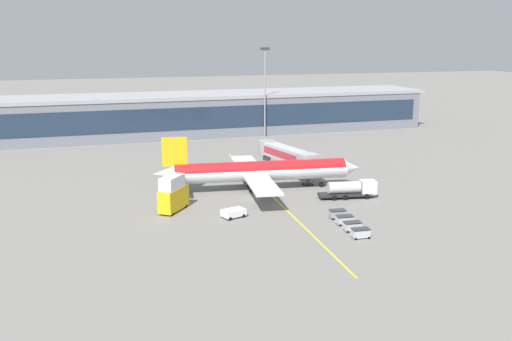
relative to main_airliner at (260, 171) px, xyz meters
name	(u,v)px	position (x,y,z in m)	size (l,w,h in m)	color
ground_plane	(253,199)	(-3.06, -5.49, -3.85)	(700.00, 700.00, 0.00)	slate
apron_lead_in_line	(270,194)	(1.00, -3.49, -3.85)	(0.30, 80.00, 0.01)	yellow
terminal_building	(178,114)	(-3.75, 70.34, 2.48)	(162.01, 22.42, 12.63)	slate
main_airliner	(260,171)	(0.00, 0.00, 0.00)	(41.30, 32.95, 11.05)	silver
jet_bridge	(285,154)	(8.85, 9.49, 1.01)	(7.18, 20.56, 6.56)	#B2B7BC
fuel_tanker	(351,189)	(14.57, -10.64, -2.11)	(11.06, 4.21, 3.25)	#232326
pushback_tug	(234,212)	(-9.49, -15.23, -3.00)	(4.32, 3.35, 1.40)	white
catering_lift	(173,194)	(-18.50, -8.59, -0.79)	(6.15, 6.90, 6.30)	yellow
baggage_cart_0	(361,233)	(5.94, -30.53, -3.07)	(2.78, 1.83, 1.48)	#B2B7BC
baggage_cart_1	(352,226)	(6.22, -27.35, -3.07)	(2.78, 1.83, 1.48)	#B2B7BC
baggage_cart_2	(345,220)	(6.51, -24.16, -3.07)	(2.78, 1.83, 1.48)	#B2B7BC
baggage_cart_3	(338,214)	(6.79, -20.97, -3.07)	(2.78, 1.83, 1.48)	gray
apron_light_mast_0	(265,86)	(20.77, 58.38, 11.55)	(2.80, 0.50, 26.74)	gray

